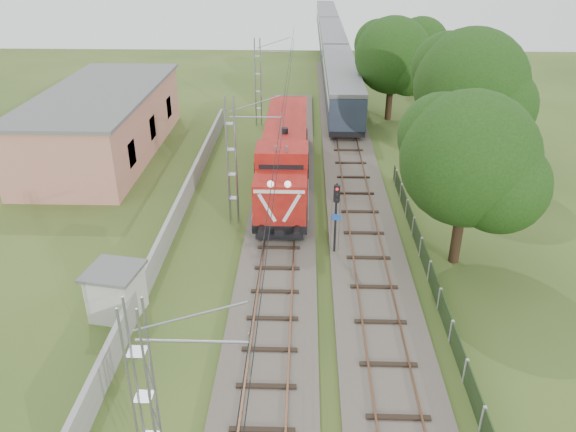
{
  "coord_description": "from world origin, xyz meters",
  "views": [
    {
      "loc": [
        1.39,
        -19.55,
        16.38
      ],
      "look_at": [
        0.51,
        8.44,
        2.2
      ],
      "focal_mm": 35.0,
      "sensor_mm": 36.0,
      "label": 1
    }
  ],
  "objects_px": {
    "locomotive": "(285,154)",
    "signal_post": "(336,208)",
    "coach_rake": "(332,41)",
    "relay_hut": "(116,292)"
  },
  "relations": [
    {
      "from": "signal_post",
      "to": "relay_hut",
      "type": "distance_m",
      "value": 12.11
    },
    {
      "from": "locomotive",
      "to": "relay_hut",
      "type": "xyz_separation_m",
      "value": [
        -7.4,
        -15.69,
        -1.1
      ]
    },
    {
      "from": "coach_rake",
      "to": "signal_post",
      "type": "height_order",
      "value": "signal_post"
    },
    {
      "from": "coach_rake",
      "to": "relay_hut",
      "type": "height_order",
      "value": "coach_rake"
    },
    {
      "from": "signal_post",
      "to": "relay_hut",
      "type": "relative_size",
      "value": 1.6
    },
    {
      "from": "locomotive",
      "to": "relay_hut",
      "type": "distance_m",
      "value": 17.38
    },
    {
      "from": "coach_rake",
      "to": "relay_hut",
      "type": "distance_m",
      "value": 61.5
    },
    {
      "from": "locomotive",
      "to": "signal_post",
      "type": "xyz_separation_m",
      "value": [
        3.14,
        -10.01,
        0.7
      ]
    },
    {
      "from": "locomotive",
      "to": "signal_post",
      "type": "height_order",
      "value": "locomotive"
    },
    {
      "from": "signal_post",
      "to": "coach_rake",
      "type": "bearing_deg",
      "value": 88.05
    }
  ]
}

